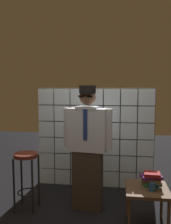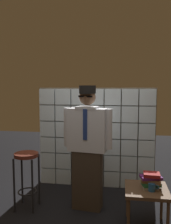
{
  "view_description": "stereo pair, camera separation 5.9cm",
  "coord_description": "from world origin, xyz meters",
  "px_view_note": "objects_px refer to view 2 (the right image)",
  "views": [
    {
      "loc": [
        0.38,
        -2.77,
        1.73
      ],
      "look_at": [
        -0.06,
        0.49,
        1.39
      ],
      "focal_mm": 38.21,
      "sensor_mm": 36.0,
      "label": 1
    },
    {
      "loc": [
        0.44,
        -2.76,
        1.73
      ],
      "look_at": [
        -0.06,
        0.49,
        1.39
      ],
      "focal_mm": 38.21,
      "sensor_mm": 36.0,
      "label": 2
    }
  ],
  "objects_px": {
    "bar_stool": "(27,167)",
    "coffee_mug": "(152,187)",
    "book_stack": "(151,180)",
    "side_table": "(146,193)",
    "standing_person": "(87,146)"
  },
  "relations": [
    {
      "from": "bar_stool",
      "to": "book_stack",
      "type": "distance_m",
      "value": 1.71
    },
    {
      "from": "book_stack",
      "to": "standing_person",
      "type": "bearing_deg",
      "value": 158.29
    },
    {
      "from": "standing_person",
      "to": "coffee_mug",
      "type": "bearing_deg",
      "value": -19.55
    },
    {
      "from": "standing_person",
      "to": "bar_stool",
      "type": "relative_size",
      "value": 2.18
    },
    {
      "from": "book_stack",
      "to": "bar_stool",
      "type": "bearing_deg",
      "value": 173.05
    },
    {
      "from": "bar_stool",
      "to": "book_stack",
      "type": "relative_size",
      "value": 2.92
    },
    {
      "from": "bar_stool",
      "to": "side_table",
      "type": "height_order",
      "value": "bar_stool"
    },
    {
      "from": "side_table",
      "to": "bar_stool",
      "type": "bearing_deg",
      "value": 172.02
    },
    {
      "from": "standing_person",
      "to": "side_table",
      "type": "relative_size",
      "value": 3.38
    },
    {
      "from": "book_stack",
      "to": "coffee_mug",
      "type": "bearing_deg",
      "value": -89.34
    },
    {
      "from": "side_table",
      "to": "coffee_mug",
      "type": "xyz_separation_m",
      "value": [
        0.06,
        -0.07,
        0.11
      ]
    },
    {
      "from": "standing_person",
      "to": "book_stack",
      "type": "bearing_deg",
      "value": -14.39
    },
    {
      "from": "bar_stool",
      "to": "coffee_mug",
      "type": "bearing_deg",
      "value": -9.98
    },
    {
      "from": "book_stack",
      "to": "side_table",
      "type": "bearing_deg",
      "value": -156.55
    },
    {
      "from": "book_stack",
      "to": "coffee_mug",
      "type": "relative_size",
      "value": 2.19
    }
  ]
}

